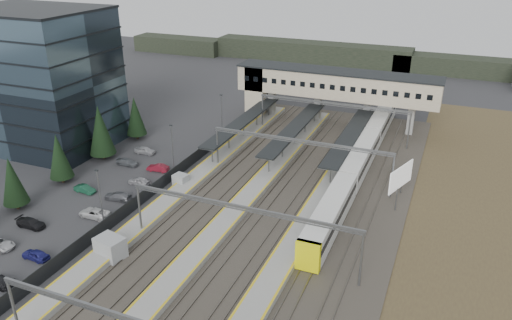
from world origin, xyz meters
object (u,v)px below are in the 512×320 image
at_px(relay_cabin_far, 181,181).
at_px(billboard, 401,178).
at_px(relay_cabin_near, 110,248).
at_px(footbridge, 322,85).
at_px(train, 361,159).
at_px(office_building, 38,79).

bearing_deg(relay_cabin_far, billboard, 13.20).
height_order(relay_cabin_near, footbridge, footbridge).
bearing_deg(footbridge, relay_cabin_near, -100.21).
distance_m(relay_cabin_near, footbridge, 57.08).
height_order(train, billboard, billboard).
relative_size(relay_cabin_near, relay_cabin_far, 1.56).
height_order(office_building, footbridge, office_building).
bearing_deg(billboard, footbridge, 124.20).
height_order(office_building, relay_cabin_near, office_building).
distance_m(office_building, footbridge, 53.18).
xyz_separation_m(office_building, train, (56.00, 9.97, -10.13)).
xyz_separation_m(office_building, relay_cabin_near, (33.65, -25.81, -10.81)).
bearing_deg(relay_cabin_near, train, 58.01).
distance_m(relay_cabin_near, billboard, 40.16).
bearing_deg(footbridge, billboard, -55.80).
bearing_deg(relay_cabin_near, footbridge, 79.79).
bearing_deg(footbridge, train, -58.45).
relative_size(train, billboard, 9.54).
xyz_separation_m(footbridge, billboard, (19.59, -28.83, -4.02)).
bearing_deg(relay_cabin_far, office_building, 168.92).
xyz_separation_m(relay_cabin_near, footbridge, (10.05, 55.81, 6.55)).
relative_size(relay_cabin_near, train, 0.06).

